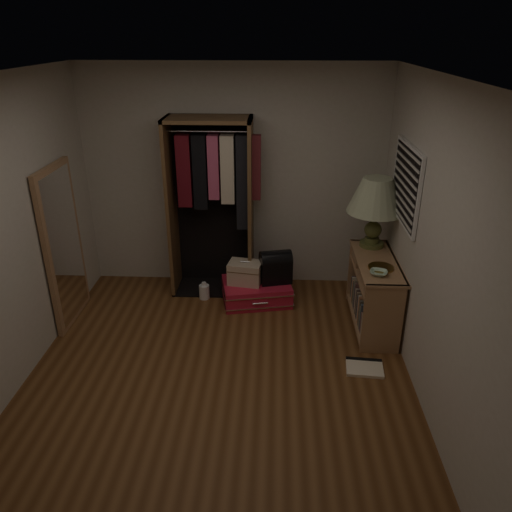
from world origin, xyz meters
name	(u,v)px	position (x,y,z in m)	size (l,w,h in m)	color
ground	(219,378)	(0.00, 0.00, 0.00)	(4.00, 4.00, 0.00)	brown
room_walls	(223,223)	(0.08, 0.04, 1.50)	(3.52, 4.02, 2.60)	#BDB6A8
console_bookshelf	(373,289)	(1.53, 1.04, 0.39)	(0.42, 1.12, 0.75)	#9B6E4B
open_wardrobe	(214,191)	(-0.21, 1.77, 1.22)	(1.04, 0.50, 2.05)	brown
floor_mirror	(63,246)	(-1.70, 1.00, 0.85)	(0.06, 0.80, 1.70)	#A1734E
pink_suitcase	(257,291)	(0.28, 1.45, 0.12)	(0.88, 0.70, 0.24)	red
train_case	(245,272)	(0.15, 1.44, 0.37)	(0.41, 0.32, 0.27)	#BFAA92
black_bag	(276,266)	(0.50, 1.49, 0.44)	(0.40, 0.30, 0.38)	black
table_lamp	(376,197)	(1.54, 1.38, 1.30)	(0.61, 0.61, 0.76)	#4F5629
brass_tray	(381,268)	(1.54, 0.82, 0.76)	(0.29, 0.29, 0.01)	#A5803F
ceramic_bowl	(379,273)	(1.49, 0.67, 0.77)	(0.17, 0.17, 0.04)	#A9CBB1
white_jug	(204,291)	(-0.33, 1.48, 0.09)	(0.15, 0.15, 0.21)	white
floor_book	(364,366)	(1.35, 0.21, 0.01)	(0.36, 0.30, 0.03)	#F2E5CB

